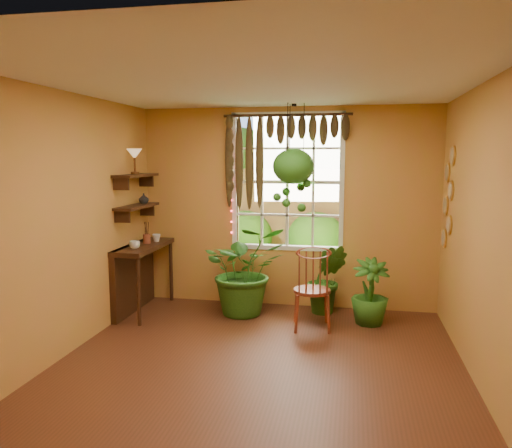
{
  "coord_description": "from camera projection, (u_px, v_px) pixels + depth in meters",
  "views": [
    {
      "loc": [
        0.87,
        -4.43,
        2.04
      ],
      "look_at": [
        -0.21,
        1.15,
        1.27
      ],
      "focal_mm": 35.0,
      "sensor_mm": 36.0,
      "label": 1
    }
  ],
  "objects": [
    {
      "name": "hanging_basket",
      "position": [
        293.0,
        170.0,
        6.33
      ],
      "size": [
        0.53,
        0.53,
        1.37
      ],
      "color": "black",
      "rests_on": "ceiling"
    },
    {
      "name": "tiffany_lamp",
      "position": [
        134.0,
        155.0,
        6.32
      ],
      "size": [
        0.19,
        0.19,
        0.32
      ],
      "color": "brown",
      "rests_on": "shelf_upper"
    },
    {
      "name": "wall_plates",
      "position": [
        448.0,
        198.0,
        5.9
      ],
      "size": [
        0.04,
        0.32,
        1.1
      ],
      "primitive_type": null,
      "color": "#F1E9C5",
      "rests_on": "wall_right"
    },
    {
      "name": "windsor_chair",
      "position": [
        312.0,
        301.0,
        5.91
      ],
      "size": [
        0.49,
        0.52,
        1.17
      ],
      "rotation": [
        0.0,
        0.0,
        0.14
      ],
      "color": "brown",
      "rests_on": "floor"
    },
    {
      "name": "valance_vine",
      "position": [
        280.0,
        139.0,
        6.56
      ],
      "size": [
        1.7,
        0.12,
        1.1
      ],
      "color": "#32190D",
      "rests_on": "window"
    },
    {
      "name": "window",
      "position": [
        287.0,
        182.0,
        6.74
      ],
      "size": [
        1.52,
        0.1,
        1.86
      ],
      "color": "white",
      "rests_on": "wall_back"
    },
    {
      "name": "backyard",
      "position": [
        324.0,
        191.0,
        11.21
      ],
      "size": [
        14.0,
        10.0,
        12.0
      ],
      "color": "#1A5217",
      "rests_on": "ground"
    },
    {
      "name": "wall_right",
      "position": [
        488.0,
        240.0,
        4.18
      ],
      "size": [
        0.0,
        4.5,
        4.5
      ],
      "primitive_type": "plane",
      "rotation": [
        1.57,
        0.0,
        -1.57
      ],
      "color": "#C57F43",
      "rests_on": "floor"
    },
    {
      "name": "potted_plant_left",
      "position": [
        245.0,
        270.0,
        6.46
      ],
      "size": [
        1.32,
        1.24,
        1.18
      ],
      "primitive_type": "imported",
      "rotation": [
        0.0,
        0.0,
        0.37
      ],
      "color": "#174D14",
      "rests_on": "floor"
    },
    {
      "name": "potted_plant_right",
      "position": [
        370.0,
        292.0,
        6.08
      ],
      "size": [
        0.55,
        0.55,
        0.81
      ],
      "primitive_type": "imported",
      "rotation": [
        0.0,
        0.0,
        0.26
      ],
      "color": "#174D14",
      "rests_on": "floor"
    },
    {
      "name": "counter_ledge",
      "position": [
        137.0,
        270.0,
        6.59
      ],
      "size": [
        0.4,
        1.2,
        0.9
      ],
      "color": "#32190D",
      "rests_on": "floor"
    },
    {
      "name": "cup_a",
      "position": [
        135.0,
        245.0,
        6.2
      ],
      "size": [
        0.13,
        0.13,
        0.1
      ],
      "primitive_type": "imported",
      "rotation": [
        0.0,
        0.0,
        -0.02
      ],
      "color": "silver",
      "rests_on": "counter_ledge"
    },
    {
      "name": "potted_plant_mid",
      "position": [
        327.0,
        279.0,
        6.49
      ],
      "size": [
        0.52,
        0.42,
        0.92
      ],
      "primitive_type": "imported",
      "rotation": [
        0.0,
        0.0,
        0.02
      ],
      "color": "#174D14",
      "rests_on": "floor"
    },
    {
      "name": "shelf_upper",
      "position": [
        136.0,
        175.0,
        6.41
      ],
      "size": [
        0.25,
        0.9,
        0.04
      ],
      "primitive_type": "cube",
      "color": "#32190D",
      "rests_on": "wall_left"
    },
    {
      "name": "ceiling",
      "position": [
        255.0,
        81.0,
        4.38
      ],
      "size": [
        4.5,
        4.5,
        0.0
      ],
      "primitive_type": "plane",
      "rotation": [
        3.14,
        0.0,
        0.0
      ],
      "color": "silver",
      "rests_on": "wall_back"
    },
    {
      "name": "brush_jar",
      "position": [
        147.0,
        233.0,
        6.61
      ],
      "size": [
        0.1,
        0.1,
        0.36
      ],
      "color": "brown",
      "rests_on": "counter_ledge"
    },
    {
      "name": "string_lights",
      "position": [
        231.0,
        178.0,
        6.78
      ],
      "size": [
        0.03,
        0.03,
        1.54
      ],
      "primitive_type": null,
      "color": "#FF2633",
      "rests_on": "window"
    },
    {
      "name": "wall_left",
      "position": [
        57.0,
        227.0,
        4.94
      ],
      "size": [
        0.0,
        4.5,
        4.5
      ],
      "primitive_type": "plane",
      "rotation": [
        1.57,
        0.0,
        1.57
      ],
      "color": "#C57F43",
      "rests_on": "floor"
    },
    {
      "name": "shelf_lower",
      "position": [
        137.0,
        206.0,
        6.47
      ],
      "size": [
        0.25,
        0.9,
        0.04
      ],
      "primitive_type": "cube",
      "color": "#32190D",
      "rests_on": "wall_left"
    },
    {
      "name": "shelf_vase",
      "position": [
        144.0,
        198.0,
        6.66
      ],
      "size": [
        0.15,
        0.15,
        0.14
      ],
      "primitive_type": "imported",
      "rotation": [
        0.0,
        0.0,
        -0.14
      ],
      "color": "#B2AD99",
      "rests_on": "shelf_lower"
    },
    {
      "name": "floor",
      "position": [
        255.0,
        373.0,
        4.74
      ],
      "size": [
        4.5,
        4.5,
        0.0
      ],
      "primitive_type": "plane",
      "color": "#542818",
      "rests_on": "ground"
    },
    {
      "name": "cup_b",
      "position": [
        156.0,
        238.0,
        6.73
      ],
      "size": [
        0.13,
        0.13,
        0.1
      ],
      "primitive_type": "imported",
      "rotation": [
        0.0,
        0.0,
        0.21
      ],
      "color": "beige",
      "rests_on": "counter_ledge"
    },
    {
      "name": "wall_back",
      "position": [
        287.0,
        208.0,
        6.75
      ],
      "size": [
        4.0,
        0.0,
        4.0
      ],
      "primitive_type": "plane",
      "rotation": [
        1.57,
        0.0,
        0.0
      ],
      "color": "#C57F43",
      "rests_on": "floor"
    }
  ]
}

